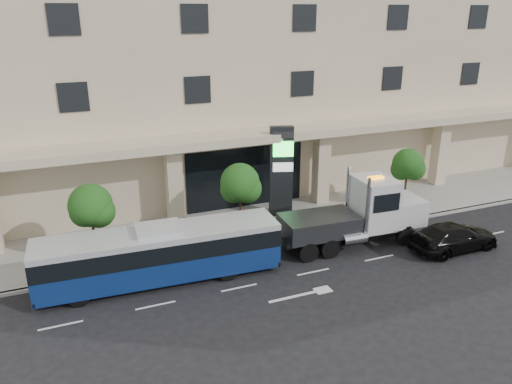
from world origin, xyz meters
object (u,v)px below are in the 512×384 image
(city_bus, at_px, (160,253))
(black_sedan, at_px, (454,237))
(signage_pylon, at_px, (281,171))
(tow_truck, at_px, (360,215))

(city_bus, height_order, black_sedan, city_bus)
(black_sedan, relative_size, signage_pylon, 0.91)
(city_bus, height_order, signage_pylon, signage_pylon)
(city_bus, xyz_separation_m, tow_truck, (11.16, -0.13, 0.27))
(city_bus, bearing_deg, black_sedan, -6.96)
(signage_pylon, bearing_deg, tow_truck, -46.34)
(tow_truck, bearing_deg, city_bus, -177.38)
(black_sedan, distance_m, signage_pylon, 10.65)
(city_bus, relative_size, signage_pylon, 2.03)
(tow_truck, distance_m, signage_pylon, 5.88)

